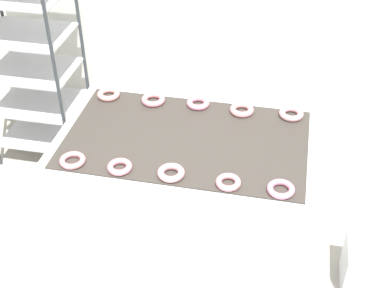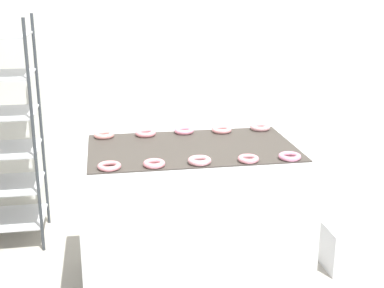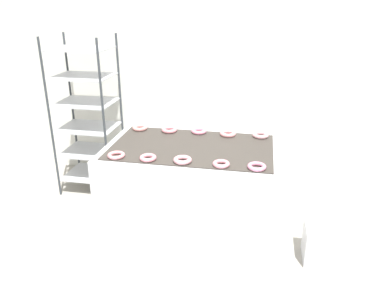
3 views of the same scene
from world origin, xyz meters
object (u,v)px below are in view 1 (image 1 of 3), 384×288
donut_far_left (153,100)px  donut_far_center (199,103)px  donut_near_left (120,167)px  baking_rack_cart (30,53)px  donut_near_center (171,173)px  donut_far_right (242,110)px  donut_far_leftmost (109,94)px  fryer_machine (187,204)px  donut_near_rightmost (281,189)px  donut_near_leftmost (73,160)px  donut_far_rightmost (291,114)px  donut_near_right (228,182)px  glaze_bin (373,267)px

donut_far_left → donut_far_center: same height
donut_near_left → baking_rack_cart: bearing=131.5°
donut_far_center → donut_near_center: bearing=-91.2°
donut_far_right → donut_far_leftmost: bearing=179.6°
baking_rack_cart → donut_far_right: size_ratio=12.67×
fryer_machine → donut_far_center: (0.00, 0.33, 0.50)m
donut_near_rightmost → donut_near_center: bearing=179.1°
donut_near_rightmost → donut_far_leftmost: (-1.07, 0.64, 0.00)m
donut_near_left → donut_far_center: size_ratio=0.94×
baking_rack_cart → donut_far_center: (1.35, -0.57, 0.10)m
donut_near_leftmost → donut_far_right: (0.78, 0.63, 0.00)m
fryer_machine → donut_near_center: size_ratio=10.38×
donut_far_leftmost → donut_far_left: (0.28, -0.00, 0.00)m
fryer_machine → donut_far_rightmost: 0.81m
donut_near_right → donut_far_center: 0.71m
baking_rack_cart → donut_far_center: 1.47m
donut_near_right → donut_far_rightmost: (0.27, 0.65, 0.00)m
glaze_bin → donut_far_rightmost: bearing=153.3°
donut_near_center → donut_far_leftmost: size_ratio=1.01×
glaze_bin → donut_far_rightmost: donut_far_rightmost is taller
donut_near_center → donut_near_rightmost: donut_near_center is taller
donut_near_rightmost → donut_far_right: 0.69m
donut_far_left → donut_far_center: 0.27m
fryer_machine → baking_rack_cart: size_ratio=0.81×
donut_near_rightmost → donut_far_right: size_ratio=0.97×
donut_near_leftmost → donut_far_right: bearing=38.7°
donut_near_center → donut_far_right: 0.68m
donut_far_rightmost → donut_near_leftmost: bearing=-148.8°
donut_far_right → baking_rack_cart: bearing=160.0°
fryer_machine → donut_far_center: 0.60m
glaze_bin → donut_near_rightmost: (-0.61, -0.35, 0.83)m
donut_near_left → donut_far_leftmost: donut_far_leftmost is taller
donut_near_leftmost → donut_near_left: donut_near_left is taller
donut_far_leftmost → donut_far_right: same height
donut_far_right → glaze_bin: bearing=-18.0°
baking_rack_cart → donut_near_left: bearing=-48.5°
fryer_machine → donut_far_right: donut_far_right is taller
donut_near_rightmost → donut_far_center: bearing=128.7°
donut_near_center → donut_near_leftmost: bearing=-179.7°
glaze_bin → donut_near_rightmost: donut_near_rightmost is taller
donut_near_right → donut_far_center: size_ratio=0.92×
donut_near_right → donut_near_rightmost: 0.25m
donut_near_rightmost → donut_far_rightmost: size_ratio=0.96×
fryer_machine → donut_near_left: 0.66m
donut_near_right → donut_near_center: bearing=177.8°
baking_rack_cart → donut_near_left: baking_rack_cart is taller
glaze_bin → donut_near_right: (-0.86, -0.35, 0.83)m
donut_far_leftmost → donut_near_leftmost: bearing=-88.1°
donut_near_center → donut_far_right: (0.27, 0.63, 0.00)m
glaze_bin → donut_far_leftmost: (-1.69, 0.29, 0.83)m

